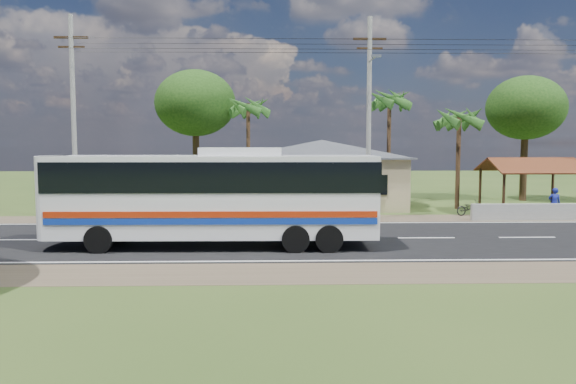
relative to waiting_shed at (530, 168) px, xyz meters
name	(u,v)px	position (x,y,z in m)	size (l,w,h in m)	color
ground	(325,239)	(-13.00, -8.50, -2.73)	(120.00, 120.00, 0.00)	#2B4217
road	(325,239)	(-13.00, -8.50, -2.72)	(120.00, 16.00, 0.03)	black
house	(322,166)	(-12.00, 4.50, -0.09)	(12.40, 10.00, 5.00)	tan
waiting_shed	(530,168)	(0.00, 0.00, 0.00)	(5.20, 4.48, 3.35)	#342213
concrete_barrier	(535,212)	(-1.00, -2.90, -2.28)	(7.00, 0.30, 0.90)	#9E9E99
utility_poles	(363,114)	(-10.33, -2.01, 3.04)	(32.80, 2.22, 11.00)	#9E9E99
palm_near	(459,119)	(-3.50, 2.50, 2.98)	(2.80, 2.80, 6.70)	#47301E
palm_mid	(389,101)	(-7.00, 7.00, 4.43)	(2.80, 2.80, 8.20)	#47301E
palm_far	(248,108)	(-17.00, 7.50, 3.95)	(2.80, 2.80, 7.70)	#47301E
tree_behind_house	(195,104)	(-21.00, 9.50, 4.39)	(6.00, 6.00, 9.61)	#47301E
tree_behind_shed	(526,108)	(3.00, 7.50, 3.95)	(5.60, 5.60, 9.02)	#47301E
coach_bus	(215,191)	(-17.59, -10.33, -0.44)	(12.96, 2.97, 4.01)	silver
motorcycle	(470,208)	(-3.84, -0.79, -2.29)	(0.58, 1.68, 0.88)	black
person	(554,203)	(0.34, -2.33, -1.86)	(0.63, 0.41, 1.73)	navy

